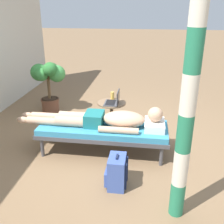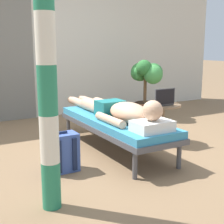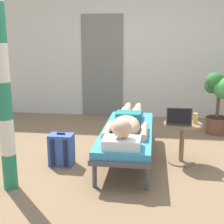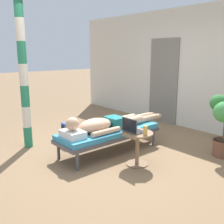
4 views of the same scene
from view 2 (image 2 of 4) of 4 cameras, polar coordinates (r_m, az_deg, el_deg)
The scene contains 11 objects.
ground_plane at distance 4.04m, azimuth 3.20°, elevation -6.77°, with size 40.00×40.00×0.00m, color #846647.
house_wall_back at distance 6.05m, azimuth -11.39°, elevation 12.14°, with size 7.60×0.20×2.70m, color beige.
house_door_panel at distance 5.76m, azimuth -17.81°, elevation 8.57°, with size 0.84×0.03×2.04m, color slate.
lounge_chair at distance 3.93m, azimuth 0.64°, elevation -2.03°, with size 0.66×1.90×0.42m.
person_reclining at distance 3.84m, azimuth 1.11°, elevation 0.26°, with size 0.53×2.17×0.32m.
side_table at distance 4.30m, azimuth 8.90°, elevation -0.84°, with size 0.48×0.48×0.52m.
laptop at distance 4.18m, azimuth 8.79°, elevation 1.96°, with size 0.31×0.24×0.23m.
drink_glass at distance 4.35m, azimuth 10.47°, elevation 2.41°, with size 0.06×0.06×0.13m, color gold.
backpack at distance 3.37m, azimuth -8.72°, elevation -7.14°, with size 0.30×0.26×0.42m.
potted_plant at distance 5.74m, azimuth 6.13°, elevation 5.65°, with size 0.56×0.68×1.04m.
porch_post at distance 2.43m, azimuth -11.76°, elevation 12.70°, with size 0.15×0.15×2.66m.
Camera 2 is at (-2.09, -3.21, 1.28)m, focal length 51.51 mm.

